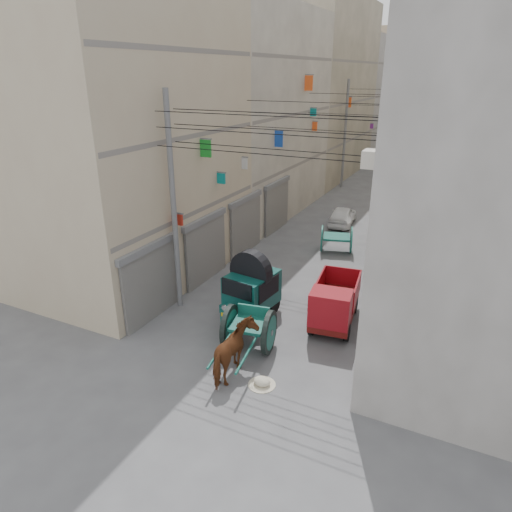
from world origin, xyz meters
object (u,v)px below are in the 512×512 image
Objects in this scene: mini_truck at (333,307)px; distant_car_green at (409,170)px; distant_car_grey at (417,167)px; second_cart at (337,238)px; feed_sack at (262,381)px; horse at (235,353)px; distant_car_white at (342,216)px; auto_rickshaw at (251,287)px; tonga_cart at (249,329)px.

distant_car_green is (-1.71, 27.26, -0.23)m from mini_truck.
mini_truck is 28.92m from distant_car_grey.
mini_truck is 27.31m from distant_car_green.
distant_car_green is (0.36, 20.04, -0.11)m from second_cart.
mini_truck is 0.78× the size of distant_car_green.
second_cart is at bearing 96.17° from feed_sack.
distant_car_white is (-1.29, 15.64, -0.27)m from horse.
horse reaches higher than feed_sack.
mini_truck is 1.67× the size of horse.
distant_car_white is 0.78× the size of distant_car_green.
second_cart is 0.53× the size of distant_car_grey.
auto_rickshaw is 3.05m from mini_truck.
mini_truck reaches higher than horse.
distant_car_green is at bearing -101.22° from distant_car_white.
horse is (0.31, -11.19, 0.11)m from second_cart.
mini_truck is 1.00× the size of distant_car_white.
tonga_cart is 1.03× the size of mini_truck.
mini_truck reaches higher than distant_car_green.
distant_car_green reaches higher than distant_car_white.
tonga_cart is 6.68× the size of feed_sack.
mini_truck is at bearing 98.38° from distant_car_white.
horse is (1.23, -3.50, -0.33)m from auto_rickshaw.
feed_sack is 0.26× the size of horse.
distant_car_white is 15.66m from distant_car_green.
tonga_cart is 1.83× the size of second_cart.
distant_car_green is (0.35, 29.75, -0.15)m from tonga_cart.
tonga_cart is at bearing -57.85° from auto_rickshaw.
feed_sack is 0.15× the size of distant_car_white.
horse is at bearing 88.40° from distant_car_white.
second_cart is at bearing -94.07° from horse.
second_cart is 21.69m from distant_car_grey.
second_cart reaches higher than feed_sack.
mini_truck is (3.00, 0.47, -0.32)m from auto_rickshaw.
mini_truck is 7.51m from second_cart.
auto_rickshaw is 7.75m from second_cart.
tonga_cart is 9.70m from second_cart.
distant_car_white is at bearing 86.21° from second_cart.
auto_rickshaw is 1.56× the size of second_cart.
feed_sack is at bearing -104.22° from distant_car_grey.
distant_car_grey is at bearing -107.97° from distant_car_green.
tonga_cart is 1.04× the size of distant_car_white.
mini_truck is 4.35m from horse.
auto_rickshaw reaches higher than distant_car_white.
second_cart is 20.05m from distant_car_green.
auto_rickshaw reaches higher than distant_car_grey.
feed_sack is 32.90m from distant_car_grey.
distant_car_grey is (0.78, 21.68, -0.15)m from second_cart.
feed_sack is at bearing -60.96° from tonga_cart.
distant_car_white is (-0.05, 12.13, -0.60)m from auto_rickshaw.
auto_rickshaw is at bearing 83.64° from distant_car_green.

